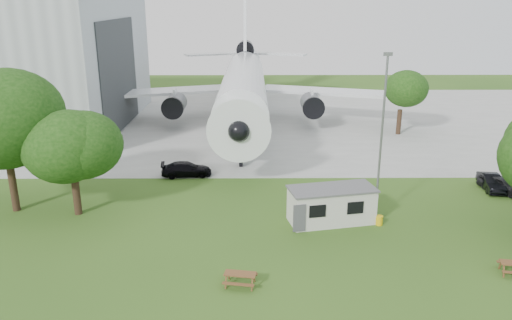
{
  "coord_description": "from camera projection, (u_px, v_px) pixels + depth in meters",
  "views": [
    {
      "loc": [
        -0.86,
        -27.56,
        15.47
      ],
      "look_at": [
        -0.61,
        8.0,
        4.0
      ],
      "focal_mm": 35.0,
      "sensor_mm": 36.0,
      "label": 1
    }
  ],
  "objects": [
    {
      "name": "lamp_mast",
      "position": [
        381.0,
        141.0,
        35.09
      ],
      "size": [
        0.16,
        0.16,
        12.0
      ],
      "primitive_type": "cylinder",
      "color": "slate",
      "rests_on": "ground"
    },
    {
      "name": "picnic_west",
      "position": [
        240.0,
        285.0,
        28.33
      ],
      "size": [
        2.03,
        1.78,
        0.76
      ],
      "primitive_type": null,
      "rotation": [
        0.0,
        0.0,
        -0.17
      ],
      "color": "brown",
      "rests_on": "ground"
    },
    {
      "name": "concrete_apron",
      "position": [
        259.0,
        120.0,
        67.14
      ],
      "size": [
        120.0,
        46.0,
        0.03
      ],
      "primitive_type": "cube",
      "color": "#B7B7B2",
      "rests_on": "ground"
    },
    {
      "name": "tree_far_apron",
      "position": [
        402.0,
        92.0,
        58.48
      ],
      "size": [
        5.59,
        5.59,
        7.97
      ],
      "color": "#382619",
      "rests_on": "ground"
    },
    {
      "name": "tree_west_big",
      "position": [
        2.0,
        118.0,
        36.17
      ],
      "size": [
        9.47,
        9.47,
        12.01
      ],
      "color": "#382619",
      "rests_on": "ground"
    },
    {
      "name": "car_ne_hatch",
      "position": [
        502.0,
        184.0,
        41.86
      ],
      "size": [
        3.5,
        4.18,
        1.35
      ],
      "primitive_type": "imported",
      "rotation": [
        0.0,
        0.0,
        0.58
      ],
      "color": "black",
      "rests_on": "ground"
    },
    {
      "name": "car_apron_van",
      "position": [
        186.0,
        169.0,
        45.6
      ],
      "size": [
        4.74,
        2.39,
        1.32
      ],
      "primitive_type": "imported",
      "rotation": [
        0.0,
        0.0,
        1.69
      ],
      "color": "black",
      "rests_on": "ground"
    },
    {
      "name": "airliner",
      "position": [
        244.0,
        83.0,
        63.47
      ],
      "size": [
        46.36,
        47.73,
        17.69
      ],
      "color": "white",
      "rests_on": "ground"
    },
    {
      "name": "tree_west_small",
      "position": [
        71.0,
        147.0,
        36.14
      ],
      "size": [
        6.6,
        6.6,
        8.6
      ],
      "color": "#382619",
      "rests_on": "ground"
    },
    {
      "name": "ground",
      "position": [
        267.0,
        261.0,
        30.98
      ],
      "size": [
        160.0,
        160.0,
        0.0
      ],
      "primitive_type": "plane",
      "color": "#476E24"
    },
    {
      "name": "site_cabin",
      "position": [
        332.0,
        205.0,
        36.04
      ],
      "size": [
        6.96,
        3.92,
        2.62
      ],
      "color": "beige",
      "rests_on": "ground"
    },
    {
      "name": "car_ne_sedan",
      "position": [
        491.0,
        182.0,
        42.36
      ],
      "size": [
        1.85,
        4.1,
        1.31
      ],
      "primitive_type": "imported",
      "rotation": [
        0.0,
        0.0,
        -0.12
      ],
      "color": "black",
      "rests_on": "ground"
    }
  ]
}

